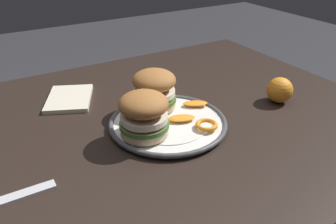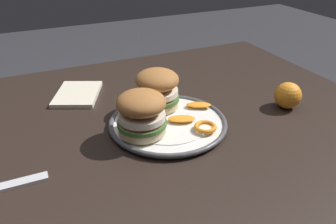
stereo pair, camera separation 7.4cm
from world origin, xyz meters
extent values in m
cube|color=black|center=(0.00, 0.00, 0.74)|extent=(1.21, 0.90, 0.03)
cube|color=black|center=(-0.55, -0.39, 0.36)|extent=(0.06, 0.06, 0.73)
cylinder|color=white|center=(-0.02, 0.05, 0.77)|extent=(0.27, 0.27, 0.01)
torus|color=#4C4C51|center=(-0.02, 0.05, 0.77)|extent=(0.29, 0.29, 0.01)
cylinder|color=white|center=(-0.02, 0.05, 0.77)|extent=(0.20, 0.20, 0.00)
cylinder|color=beige|center=(0.05, 0.07, 0.79)|extent=(0.11, 0.11, 0.02)
cylinder|color=#477033|center=(0.05, 0.07, 0.80)|extent=(0.11, 0.11, 0.01)
cylinder|color=#BC3828|center=(0.05, 0.07, 0.81)|extent=(0.10, 0.10, 0.01)
cylinder|color=silver|center=(0.05, 0.07, 0.82)|extent=(0.11, 0.11, 0.01)
ellipsoid|color=#A36633|center=(0.05, 0.07, 0.85)|extent=(0.16, 0.16, 0.05)
cylinder|color=beige|center=(-0.03, -0.03, 0.79)|extent=(0.11, 0.11, 0.02)
cylinder|color=#477033|center=(-0.03, -0.03, 0.80)|extent=(0.11, 0.11, 0.01)
cylinder|color=#BC3828|center=(-0.03, -0.03, 0.81)|extent=(0.10, 0.10, 0.01)
cylinder|color=silver|center=(-0.03, -0.03, 0.82)|extent=(0.11, 0.11, 0.01)
ellipsoid|color=#A36633|center=(-0.03, -0.03, 0.85)|extent=(0.16, 0.16, 0.05)
torus|color=orange|center=(-0.08, 0.12, 0.78)|extent=(0.07, 0.07, 0.01)
cylinder|color=#F4E5C6|center=(-0.08, 0.12, 0.78)|extent=(0.03, 0.03, 0.00)
ellipsoid|color=orange|center=(-0.05, 0.06, 0.78)|extent=(0.07, 0.06, 0.01)
ellipsoid|color=orange|center=(-0.12, 0.01, 0.78)|extent=(0.07, 0.06, 0.01)
sphere|color=orange|center=(-0.35, 0.09, 0.80)|extent=(0.07, 0.07, 0.07)
cube|color=silver|center=(0.34, 0.12, 0.76)|extent=(0.13, 0.02, 0.01)
cube|color=beige|center=(0.15, -0.21, 0.77)|extent=(0.17, 0.19, 0.01)
camera|label=1|loc=(0.33, 0.65, 1.19)|focal=35.69mm
camera|label=2|loc=(0.27, 0.68, 1.19)|focal=35.69mm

